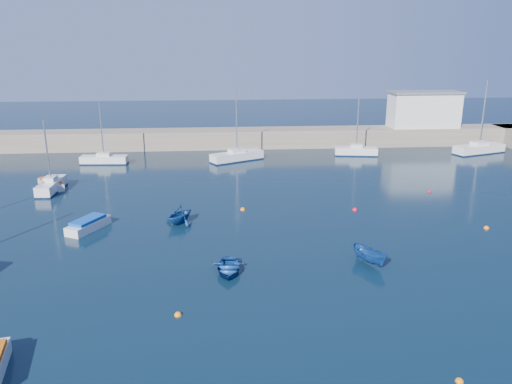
{
  "coord_description": "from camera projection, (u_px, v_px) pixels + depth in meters",
  "views": [
    {
      "loc": [
        -0.9,
        -26.42,
        14.67
      ],
      "look_at": [
        2.59,
        17.21,
        1.6
      ],
      "focal_mm": 35.0,
      "sensor_mm": 36.0,
      "label": 1
    }
  ],
  "objects": [
    {
      "name": "buoy_1",
      "position": [
        355.0,
        210.0,
        45.67
      ],
      "size": [
        0.49,
        0.49,
        0.49
      ],
      "primitive_type": "sphere",
      "color": "red",
      "rests_on": "ground"
    },
    {
      "name": "buoy_4",
      "position": [
        430.0,
        192.0,
        51.27
      ],
      "size": [
        0.39,
        0.39,
        0.39
      ],
      "primitive_type": "sphere",
      "color": "red",
      "rests_on": "ground"
    },
    {
      "name": "buoy_2",
      "position": [
        486.0,
        228.0,
        41.18
      ],
      "size": [
        0.44,
        0.44,
        0.44
      ],
      "primitive_type": "sphere",
      "color": "orange",
      "rests_on": "ground"
    },
    {
      "name": "ground",
      "position": [
        236.0,
        302.0,
        29.5
      ],
      "size": [
        220.0,
        220.0,
        0.0
      ],
      "primitive_type": "plane",
      "color": "black",
      "rests_on": "ground"
    },
    {
      "name": "buoy_5",
      "position": [
        459.0,
        382.0,
        22.53
      ],
      "size": [
        0.39,
        0.39,
        0.39
      ],
      "primitive_type": "sphere",
      "color": "orange",
      "rests_on": "ground"
    },
    {
      "name": "sailboat_8",
      "position": [
        479.0,
        149.0,
        69.15
      ],
      "size": [
        7.93,
        4.54,
        9.98
      ],
      "rotation": [
        0.0,
        0.0,
        1.91
      ],
      "color": "silver",
      "rests_on": "ground"
    },
    {
      "name": "motorboat_2",
      "position": [
        51.0,
        184.0,
        52.66
      ],
      "size": [
        3.68,
        4.6,
        0.92
      ],
      "rotation": [
        0.0,
        0.0,
        0.56
      ],
      "color": "silver",
      "rests_on": "ground"
    },
    {
      "name": "sailboat_3",
      "position": [
        51.0,
        185.0,
        51.37
      ],
      "size": [
        1.7,
        5.51,
        7.39
      ],
      "rotation": [
        0.0,
        0.0,
        -0.03
      ],
      "color": "silver",
      "rests_on": "ground"
    },
    {
      "name": "dinghy_left",
      "position": [
        179.0,
        214.0,
        42.14
      ],
      "size": [
        3.9,
        3.96,
        1.58
      ],
      "primitive_type": "imported",
      "rotation": [
        0.0,
        0.0,
        -0.68
      ],
      "color": "navy",
      "rests_on": "ground"
    },
    {
      "name": "sailboat_6",
      "position": [
        237.0,
        156.0,
        64.75
      ],
      "size": [
        7.16,
        5.12,
        9.26
      ],
      "rotation": [
        0.0,
        0.0,
        2.07
      ],
      "color": "silver",
      "rests_on": "ground"
    },
    {
      "name": "sailboat_5",
      "position": [
        104.0,
        159.0,
        63.13
      ],
      "size": [
        5.9,
        2.03,
        7.69
      ],
      "rotation": [
        0.0,
        0.0,
        1.5
      ],
      "color": "silver",
      "rests_on": "ground"
    },
    {
      "name": "dinghy_center",
      "position": [
        228.0,
        268.0,
        33.14
      ],
      "size": [
        2.57,
        3.44,
        0.68
      ],
      "primitive_type": "imported",
      "rotation": [
        0.0,
        0.0,
        -0.07
      ],
      "color": "navy",
      "rests_on": "ground"
    },
    {
      "name": "buoy_3",
      "position": [
        243.0,
        210.0,
        45.77
      ],
      "size": [
        0.47,
        0.47,
        0.47
      ],
      "primitive_type": "sphere",
      "color": "orange",
      "rests_on": "ground"
    },
    {
      "name": "sailboat_7",
      "position": [
        356.0,
        151.0,
        67.89
      ],
      "size": [
        5.85,
        2.43,
        7.62
      ],
      "rotation": [
        0.0,
        0.0,
        1.42
      ],
      "color": "silver",
      "rests_on": "ground"
    },
    {
      "name": "harbor_office",
      "position": [
        424.0,
        110.0,
        74.27
      ],
      "size": [
        10.0,
        4.0,
        5.0
      ],
      "primitive_type": "cube",
      "color": "silver",
      "rests_on": "back_wall"
    },
    {
      "name": "buoy_0",
      "position": [
        178.0,
        315.0,
        28.02
      ],
      "size": [
        0.43,
        0.43,
        0.43
      ],
      "primitive_type": "sphere",
      "color": "orange",
      "rests_on": "ground"
    },
    {
      "name": "dinghy_right",
      "position": [
        370.0,
        256.0,
        34.41
      ],
      "size": [
        2.43,
        3.17,
        1.16
      ],
      "primitive_type": "imported",
      "rotation": [
        0.0,
        0.0,
        0.5
      ],
      "color": "navy",
      "rests_on": "ground"
    },
    {
      "name": "back_wall",
      "position": [
        223.0,
        138.0,
        73.06
      ],
      "size": [
        96.0,
        4.5,
        2.6
      ],
      "primitive_type": "cube",
      "color": "gray",
      "rests_on": "ground"
    },
    {
      "name": "motorboat_1",
      "position": [
        88.0,
        224.0,
        40.77
      ],
      "size": [
        3.11,
        4.21,
        0.99
      ],
      "rotation": [
        0.0,
        0.0,
        -0.48
      ],
      "color": "silver",
      "rests_on": "ground"
    }
  ]
}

